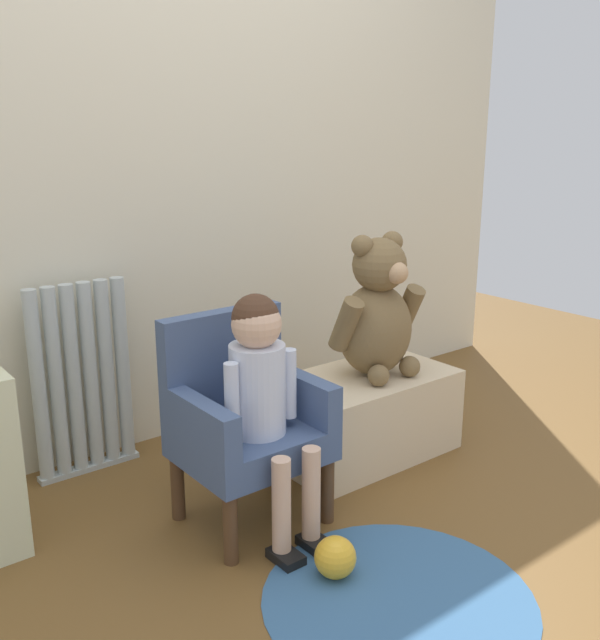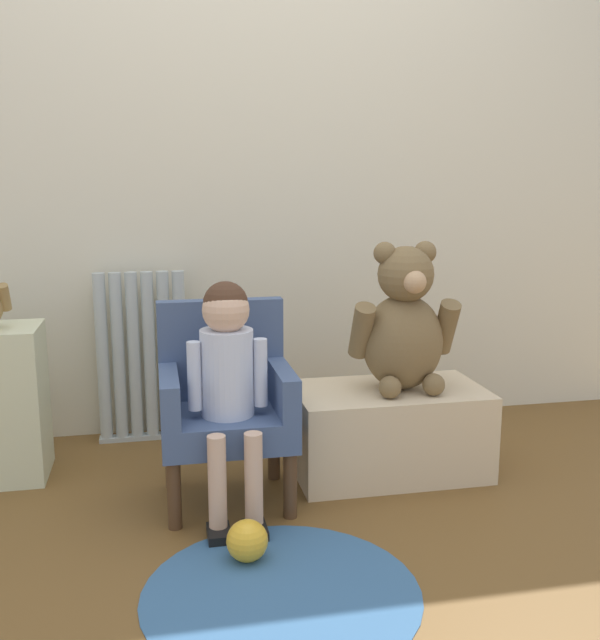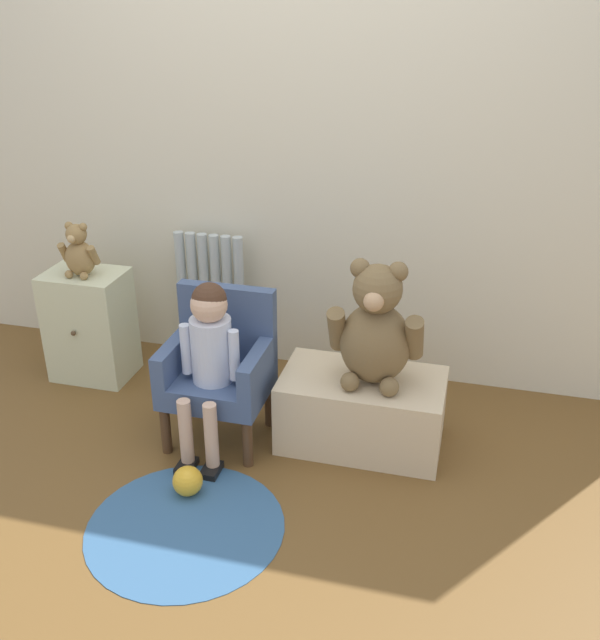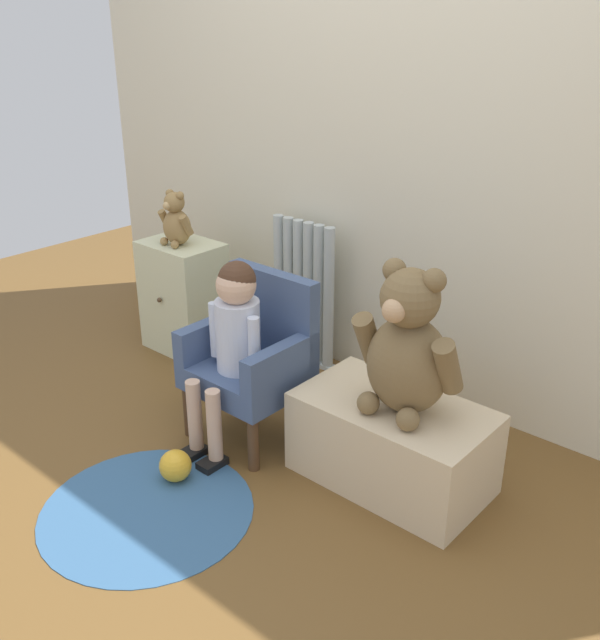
{
  "view_description": "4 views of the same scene",
  "coord_description": "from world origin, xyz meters",
  "px_view_note": "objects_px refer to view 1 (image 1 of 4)",
  "views": [
    {
      "loc": [
        -1.29,
        -1.2,
        1.23
      ],
      "look_at": [
        0.12,
        0.59,
        0.6
      ],
      "focal_mm": 40.0,
      "sensor_mm": 36.0,
      "label": 1
    },
    {
      "loc": [
        -0.37,
        -1.74,
        1.06
      ],
      "look_at": [
        0.11,
        0.59,
        0.59
      ],
      "focal_mm": 40.0,
      "sensor_mm": 36.0,
      "label": 2
    },
    {
      "loc": [
        0.86,
        -1.94,
        1.83
      ],
      "look_at": [
        0.21,
        0.53,
        0.61
      ],
      "focal_mm": 40.0,
      "sensor_mm": 36.0,
      "label": 3
    },
    {
      "loc": [
        1.63,
        -1.22,
        1.6
      ],
      "look_at": [
        0.08,
        0.55,
        0.56
      ],
      "focal_mm": 40.0,
      "sensor_mm": 36.0,
      "label": 4
    }
  ],
  "objects_px": {
    "toy_ball": "(335,557)",
    "child_figure": "(262,381)",
    "radiator": "(82,380)",
    "low_bench": "(364,415)",
    "large_teddy_bear": "(377,314)",
    "child_armchair": "(243,416)",
    "floor_rug": "(398,599)"
  },
  "relations": [
    {
      "from": "low_bench",
      "to": "floor_rug",
      "type": "bearing_deg",
      "value": -126.84
    },
    {
      "from": "floor_rug",
      "to": "child_armchair",
      "type": "bearing_deg",
      "value": 97.13
    },
    {
      "from": "radiator",
      "to": "child_figure",
      "type": "relative_size",
      "value": 0.93
    },
    {
      "from": "large_teddy_bear",
      "to": "floor_rug",
      "type": "relative_size",
      "value": 0.73
    },
    {
      "from": "child_figure",
      "to": "child_armchair",
      "type": "bearing_deg",
      "value": 90.0
    },
    {
      "from": "low_bench",
      "to": "child_figure",
      "type": "bearing_deg",
      "value": -162.16
    },
    {
      "from": "child_armchair",
      "to": "toy_ball",
      "type": "height_order",
      "value": "child_armchair"
    },
    {
      "from": "child_figure",
      "to": "toy_ball",
      "type": "xyz_separation_m",
      "value": [
        0.01,
        -0.33,
        -0.43
      ]
    },
    {
      "from": "child_figure",
      "to": "low_bench",
      "type": "height_order",
      "value": "child_figure"
    },
    {
      "from": "radiator",
      "to": "low_bench",
      "type": "xyz_separation_m",
      "value": [
        0.88,
        -0.53,
        -0.19
      ]
    },
    {
      "from": "child_figure",
      "to": "large_teddy_bear",
      "type": "bearing_deg",
      "value": 15.89
    },
    {
      "from": "child_armchair",
      "to": "floor_rug",
      "type": "bearing_deg",
      "value": -82.87
    },
    {
      "from": "large_teddy_bear",
      "to": "radiator",
      "type": "bearing_deg",
      "value": 149.9
    },
    {
      "from": "large_teddy_bear",
      "to": "child_armchair",
      "type": "bearing_deg",
      "value": -173.22
    },
    {
      "from": "radiator",
      "to": "toy_ball",
      "type": "relative_size",
      "value": 5.88
    },
    {
      "from": "child_figure",
      "to": "large_teddy_bear",
      "type": "height_order",
      "value": "large_teddy_bear"
    },
    {
      "from": "radiator",
      "to": "floor_rug",
      "type": "bearing_deg",
      "value": -73.95
    },
    {
      "from": "large_teddy_bear",
      "to": "floor_rug",
      "type": "height_order",
      "value": "large_teddy_bear"
    },
    {
      "from": "child_armchair",
      "to": "child_figure",
      "type": "relative_size",
      "value": 0.88
    },
    {
      "from": "radiator",
      "to": "large_teddy_bear",
      "type": "bearing_deg",
      "value": -30.1
    },
    {
      "from": "radiator",
      "to": "child_figure",
      "type": "distance_m",
      "value": 0.79
    },
    {
      "from": "floor_rug",
      "to": "radiator",
      "type": "bearing_deg",
      "value": 106.05
    },
    {
      "from": "child_armchair",
      "to": "floor_rug",
      "type": "relative_size",
      "value": 0.9
    },
    {
      "from": "child_armchair",
      "to": "low_bench",
      "type": "bearing_deg",
      "value": 8.19
    },
    {
      "from": "radiator",
      "to": "low_bench",
      "type": "bearing_deg",
      "value": -30.86
    },
    {
      "from": "radiator",
      "to": "child_armchair",
      "type": "height_order",
      "value": "radiator"
    },
    {
      "from": "toy_ball",
      "to": "child_figure",
      "type": "bearing_deg",
      "value": 92.18
    },
    {
      "from": "radiator",
      "to": "large_teddy_bear",
      "type": "xyz_separation_m",
      "value": [
        0.93,
        -0.54,
        0.2
      ]
    },
    {
      "from": "child_figure",
      "to": "large_teddy_bear",
      "type": "relative_size",
      "value": 1.41
    },
    {
      "from": "floor_rug",
      "to": "toy_ball",
      "type": "height_order",
      "value": "toy_ball"
    },
    {
      "from": "child_armchair",
      "to": "low_bench",
      "type": "height_order",
      "value": "child_armchair"
    },
    {
      "from": "low_bench",
      "to": "toy_ball",
      "type": "bearing_deg",
      "value": -138.74
    }
  ]
}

